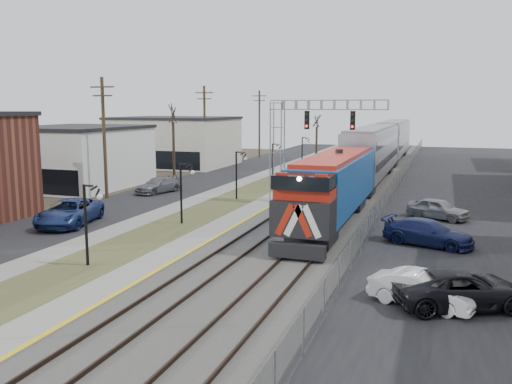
% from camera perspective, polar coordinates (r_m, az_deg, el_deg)
% --- Properties ---
extents(ground, '(160.00, 160.00, 0.00)m').
position_cam_1_polar(ground, '(19.39, -21.79, -14.88)').
color(ground, '#473D2D').
rests_on(ground, ground).
extents(street_west, '(7.00, 120.00, 0.04)m').
position_cam_1_polar(street_west, '(54.17, -6.82, 0.85)').
color(street_west, black).
rests_on(street_west, ground).
extents(sidewalk, '(2.00, 120.00, 0.08)m').
position_cam_1_polar(sidewalk, '(52.38, -2.38, 0.65)').
color(sidewalk, gray).
rests_on(sidewalk, ground).
extents(grass_median, '(4.00, 120.00, 0.06)m').
position_cam_1_polar(grass_median, '(51.37, 0.74, 0.48)').
color(grass_median, '#3E4625').
rests_on(grass_median, ground).
extents(platform, '(2.00, 120.00, 0.24)m').
position_cam_1_polar(platform, '(50.51, 3.97, 0.42)').
color(platform, gray).
rests_on(platform, ground).
extents(ballast_bed, '(8.00, 120.00, 0.20)m').
position_cam_1_polar(ballast_bed, '(49.47, 9.57, 0.11)').
color(ballast_bed, '#595651').
rests_on(ballast_bed, ground).
extents(parking_lot, '(16.00, 120.00, 0.04)m').
position_cam_1_polar(parking_lot, '(49.01, 23.54, -0.70)').
color(parking_lot, black).
rests_on(parking_lot, ground).
extents(platform_edge, '(0.24, 120.00, 0.01)m').
position_cam_1_polar(platform_edge, '(50.27, 4.94, 0.51)').
color(platform_edge, gold).
rests_on(platform_edge, platform).
extents(track_near, '(1.58, 120.00, 0.15)m').
position_cam_1_polar(track_near, '(49.80, 7.31, 0.43)').
color(track_near, '#2D2119').
rests_on(track_near, ballast_bed).
extents(track_far, '(1.58, 120.00, 0.15)m').
position_cam_1_polar(track_far, '(49.22, 11.30, 0.22)').
color(track_far, '#2D2119').
rests_on(track_far, ballast_bed).
extents(train, '(3.00, 63.05, 5.33)m').
position_cam_1_polar(train, '(58.22, 12.65, 4.10)').
color(train, '#1452A6').
rests_on(train, ground).
extents(signal_gantry, '(9.00, 1.07, 8.15)m').
position_cam_1_polar(signal_gantry, '(42.65, 4.48, 6.22)').
color(signal_gantry, gray).
rests_on(signal_gantry, ground).
extents(lampposts, '(0.14, 62.14, 4.00)m').
position_cam_1_polar(lampposts, '(35.77, -7.68, -0.15)').
color(lampposts, black).
rests_on(lampposts, ground).
extents(utility_poles, '(0.28, 80.28, 10.00)m').
position_cam_1_polar(utility_poles, '(46.56, -15.68, 5.42)').
color(utility_poles, '#4C3823').
rests_on(utility_poles, ground).
extents(fence, '(0.04, 120.00, 1.60)m').
position_cam_1_polar(fence, '(48.87, 14.45, 0.67)').
color(fence, gray).
rests_on(fence, ground).
extents(buildings_west, '(14.00, 67.00, 7.00)m').
position_cam_1_polar(buildings_west, '(50.07, -22.24, 3.03)').
color(buildings_west, beige).
rests_on(buildings_west, ground).
extents(bare_trees, '(12.30, 42.30, 5.95)m').
position_cam_1_polar(bare_trees, '(57.87, -6.22, 4.06)').
color(bare_trees, '#382D23').
rests_on(bare_trees, ground).
extents(car_lot_b, '(4.26, 2.59, 1.33)m').
position_cam_1_polar(car_lot_b, '(22.01, 17.08, -9.89)').
color(car_lot_b, silver).
rests_on(car_lot_b, ground).
extents(car_lot_c, '(5.77, 4.37, 1.46)m').
position_cam_1_polar(car_lot_c, '(22.36, 20.73, -9.60)').
color(car_lot_c, black).
rests_on(car_lot_c, ground).
extents(car_lot_d, '(5.27, 3.32, 1.42)m').
position_cam_1_polar(car_lot_d, '(31.45, 17.66, -4.15)').
color(car_lot_d, '#171F51').
rests_on(car_lot_d, ground).
extents(car_lot_e, '(4.45, 3.20, 1.41)m').
position_cam_1_polar(car_lot_e, '(38.90, 18.63, -1.74)').
color(car_lot_e, gray).
rests_on(car_lot_e, ground).
extents(car_street_a, '(4.00, 6.37, 1.64)m').
position_cam_1_polar(car_street_a, '(37.12, -19.05, -2.08)').
color(car_street_a, navy).
rests_on(car_street_a, ground).
extents(car_street_b, '(3.09, 5.04, 1.37)m').
position_cam_1_polar(car_street_b, '(48.88, -10.23, 0.68)').
color(car_street_b, slate).
rests_on(car_street_b, ground).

